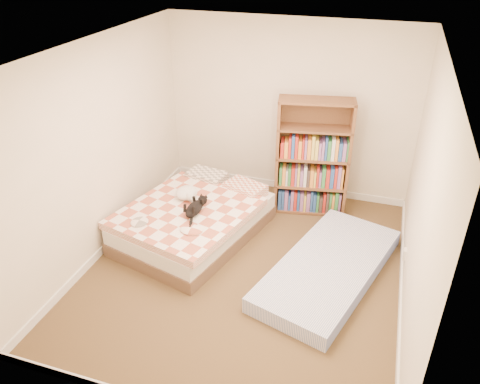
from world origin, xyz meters
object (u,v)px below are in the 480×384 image
(floor_mattress, at_px, (328,269))
(white_dog, at_px, (187,193))
(bookshelf, at_px, (312,172))
(black_cat, at_px, (195,207))
(bed, at_px, (195,219))

(floor_mattress, relative_size, white_dog, 6.58)
(floor_mattress, bearing_deg, bookshelf, 126.00)
(black_cat, relative_size, white_dog, 1.98)
(white_dog, bearing_deg, floor_mattress, -14.74)
(bookshelf, bearing_deg, bed, -150.36)
(bed, height_order, white_dog, white_dog)
(bed, height_order, bookshelf, bookshelf)
(white_dog, bearing_deg, bed, -36.08)
(black_cat, distance_m, white_dog, 0.36)
(bed, distance_m, floor_mattress, 1.79)
(bed, bearing_deg, black_cat, -48.91)
(bed, xyz_separation_m, white_dog, (-0.14, 0.09, 0.30))
(black_cat, bearing_deg, floor_mattress, 2.76)
(bed, xyz_separation_m, black_cat, (0.09, -0.18, 0.29))
(bookshelf, xyz_separation_m, white_dog, (-1.42, -0.98, -0.05))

